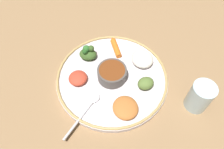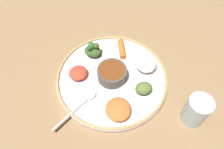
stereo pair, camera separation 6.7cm
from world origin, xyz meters
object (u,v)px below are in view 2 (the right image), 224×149
(center_bowl, at_px, (112,73))
(spoon, at_px, (82,104))
(carrot_near_spoon, at_px, (122,48))
(drinking_glass, at_px, (196,111))
(greens_pile, at_px, (93,50))

(center_bowl, xyz_separation_m, spoon, (-0.12, 0.03, -0.02))
(carrot_near_spoon, bearing_deg, center_bowl, -167.77)
(carrot_near_spoon, bearing_deg, drinking_glass, -113.16)
(spoon, distance_m, drinking_glass, 0.31)
(greens_pile, bearing_deg, center_bowl, -117.68)
(center_bowl, height_order, spoon, center_bowl)
(spoon, xyz_separation_m, carrot_near_spoon, (0.24, -0.01, 0.01))
(carrot_near_spoon, bearing_deg, spoon, 178.23)
(greens_pile, distance_m, drinking_glass, 0.36)
(greens_pile, distance_m, carrot_near_spoon, 0.10)
(center_bowl, distance_m, drinking_glass, 0.26)
(center_bowl, height_order, greens_pile, greens_pile)
(center_bowl, relative_size, carrot_near_spoon, 1.07)
(spoon, height_order, carrot_near_spoon, carrot_near_spoon)
(spoon, distance_m, greens_pile, 0.19)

